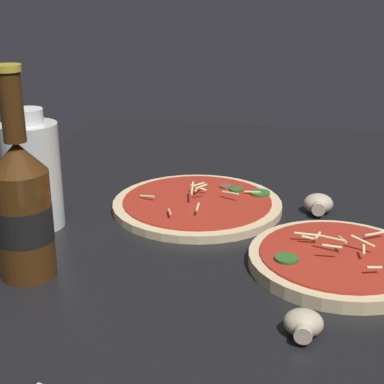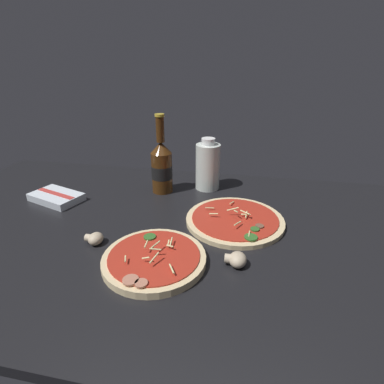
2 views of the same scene
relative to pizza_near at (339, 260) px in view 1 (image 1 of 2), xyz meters
The scene contains 7 objects.
counter_slab 16.36cm from the pizza_near, 101.77° to the left, with size 160.00×90.00×2.50cm.
pizza_near is the anchor object (origin of this frame).
pizza_far 27.98cm from the pizza_near, 52.67° to the left, with size 27.97×27.97×4.51cm.
beer_bottle 41.51cm from the pizza_near, 103.77° to the left, with size 7.23×7.23×26.91cm.
oil_bottle 46.35cm from the pizza_near, 83.21° to the left, with size 8.56×8.56×18.31cm.
mushroom_left 18.83cm from the pizza_near, ahead, with size 4.96×4.72×3.30cm.
mushroom_right 17.63cm from the pizza_near, 165.60° to the left, with size 4.50×4.29×3.00cm.
Camera 1 is at (-68.99, -10.19, 38.90)cm, focal length 55.00 mm.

